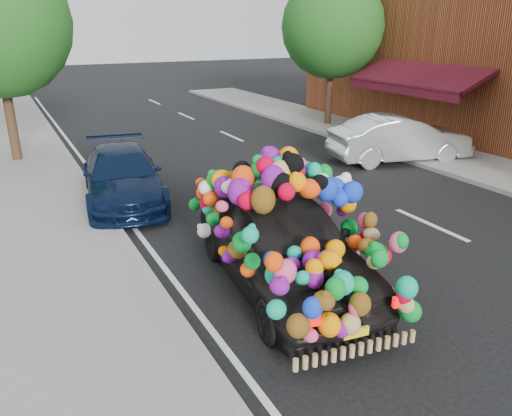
{
  "coord_description": "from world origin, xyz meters",
  "views": [
    {
      "loc": [
        -4.16,
        -6.95,
        3.96
      ],
      "look_at": [
        -0.41,
        0.27,
        0.96
      ],
      "focal_mm": 35.0,
      "sensor_mm": 36.0,
      "label": 1
    }
  ],
  "objects": [
    {
      "name": "silver_hatchback",
      "position": [
        6.62,
        4.3,
        0.7
      ],
      "size": [
        4.49,
        2.41,
        1.4
      ],
      "primitive_type": "imported",
      "rotation": [
        0.0,
        0.0,
        1.34
      ],
      "color": "silver",
      "rests_on": "ground"
    },
    {
      "name": "plush_art_car",
      "position": [
        -0.46,
        -0.71,
        1.12
      ],
      "size": [
        2.72,
        4.91,
        2.18
      ],
      "rotation": [
        0.0,
        0.0,
        -0.12
      ],
      "color": "black",
      "rests_on": "ground"
    },
    {
      "name": "footpath_far",
      "position": [
        8.2,
        3.0,
        0.06
      ],
      "size": [
        3.0,
        40.0,
        0.12
      ],
      "primitive_type": "cube",
      "color": "gray",
      "rests_on": "ground"
    },
    {
      "name": "navy_sedan",
      "position": [
        -1.76,
        4.5,
        0.62
      ],
      "size": [
        2.36,
        4.46,
        1.23
      ],
      "primitive_type": "imported",
      "rotation": [
        0.0,
        0.0,
        -0.15
      ],
      "color": "black",
      "rests_on": "ground"
    },
    {
      "name": "sidewalk",
      "position": [
        -4.3,
        0.0,
        0.06
      ],
      "size": [
        4.0,
        60.0,
        0.12
      ],
      "primitive_type": "cube",
      "color": "gray",
      "rests_on": "ground"
    },
    {
      "name": "ground",
      "position": [
        0.0,
        0.0,
        0.0
      ],
      "size": [
        100.0,
        100.0,
        0.0
      ],
      "primitive_type": "plane",
      "color": "black",
      "rests_on": "ground"
    },
    {
      "name": "tree_far_b",
      "position": [
        8.0,
        10.0,
        3.89
      ],
      "size": [
        4.0,
        4.0,
        5.9
      ],
      "color": "#332114",
      "rests_on": "ground"
    },
    {
      "name": "lane_markings",
      "position": [
        3.6,
        0.0,
        0.01
      ],
      "size": [
        6.0,
        50.0,
        0.01
      ],
      "primitive_type": null,
      "color": "silver",
      "rests_on": "ground"
    },
    {
      "name": "kerb",
      "position": [
        -2.35,
        0.0,
        0.07
      ],
      "size": [
        0.15,
        60.0,
        0.13
      ],
      "primitive_type": "cube",
      "color": "gray",
      "rests_on": "ground"
    }
  ]
}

